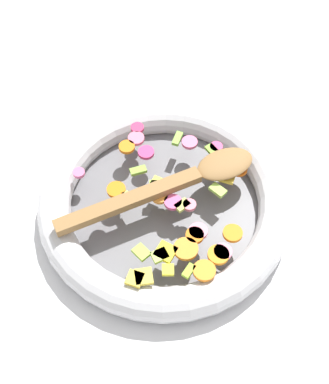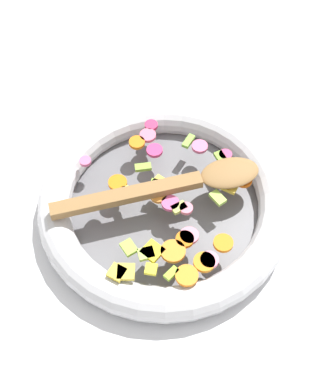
% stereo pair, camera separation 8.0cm
% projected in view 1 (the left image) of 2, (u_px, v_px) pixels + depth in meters
% --- Properties ---
extents(ground_plane, '(4.00, 4.00, 0.00)m').
position_uv_depth(ground_plane, '(165.00, 210.00, 0.84)').
color(ground_plane, silver).
extents(skillet, '(0.39, 0.39, 0.05)m').
position_uv_depth(skillet, '(165.00, 202.00, 0.82)').
color(skillet, slate).
rests_on(skillet, ground_plane).
extents(chopped_vegetables, '(0.28, 0.28, 0.01)m').
position_uv_depth(chopped_vegetables, '(175.00, 206.00, 0.78)').
color(chopped_vegetables, orange).
rests_on(chopped_vegetables, skillet).
extents(wooden_spoon, '(0.19, 0.29, 0.01)m').
position_uv_depth(wooden_spoon, '(179.00, 182.00, 0.79)').
color(wooden_spoon, olive).
rests_on(wooden_spoon, chopped_vegetables).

